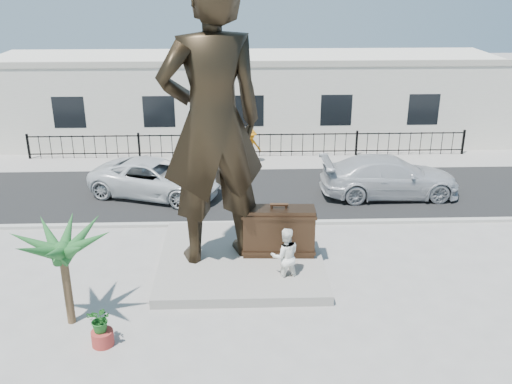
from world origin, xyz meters
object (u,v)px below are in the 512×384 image
at_px(statue, 212,123).
at_px(suitcase, 279,231).
at_px(car_white, 156,178).
at_px(tourist, 285,256).

height_order(statue, suitcase, statue).
xyz_separation_m(suitcase, car_white, (-4.71, 6.02, -0.33)).
bearing_deg(statue, suitcase, 163.15).
bearing_deg(statue, car_white, -83.70).
height_order(statue, tourist, statue).
bearing_deg(suitcase, tourist, -83.27).
distance_m(statue, suitcase, 4.10).
height_order(suitcase, tourist, suitcase).
bearing_deg(car_white, suitcase, -122.93).
bearing_deg(car_white, tourist, -127.80).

